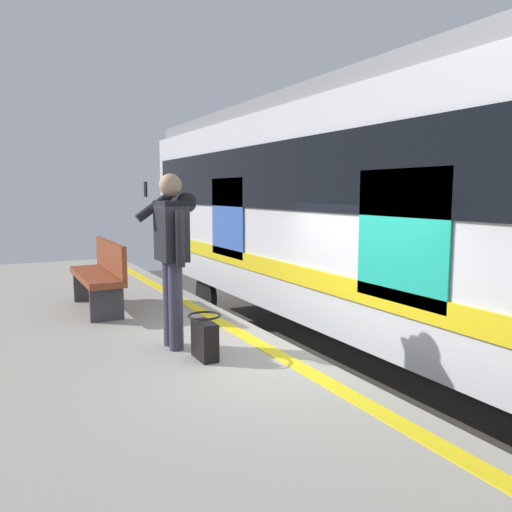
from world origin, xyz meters
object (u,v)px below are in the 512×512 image
at_px(train_carriage, 375,204).
at_px(passenger, 172,246).
at_px(handbag, 205,338).
at_px(bench, 101,273).

height_order(train_carriage, passenger, train_carriage).
distance_m(handbag, bench, 2.55).
bearing_deg(bench, train_carriage, -107.93).
bearing_deg(passenger, train_carriage, -75.27).
bearing_deg(train_carriage, handbag, 113.03).
relative_size(train_carriage, handbag, 27.06).
relative_size(train_carriage, bench, 7.04).
xyz_separation_m(train_carriage, handbag, (-1.33, 3.13, -1.17)).
relative_size(train_carriage, passenger, 6.62).
height_order(train_carriage, bench, train_carriage).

